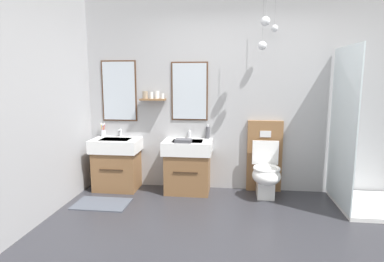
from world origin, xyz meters
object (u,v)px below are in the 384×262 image
object	(u,v)px
toilet	(265,168)
toothbrush_cup	(103,132)
vanity_sink_left	(117,163)
shower_tray	(361,174)
vanity_sink_right	(188,165)
folded_hand_towel	(183,141)
soap_dispenser	(208,132)

from	to	relation	value
toilet	toothbrush_cup	size ratio (longest dim) A/B	4.96
vanity_sink_left	shower_tray	distance (m)	3.21
vanity_sink_right	toothbrush_cup	size ratio (longest dim) A/B	3.63
shower_tray	folded_hand_towel	bearing A→B (deg)	176.33
folded_hand_towel	shower_tray	bearing A→B (deg)	-3.67
toothbrush_cup	soap_dispenser	world-z (taller)	soap_dispenser
soap_dispenser	folded_hand_towel	distance (m)	0.44
folded_hand_towel	vanity_sink_left	bearing A→B (deg)	171.66
toothbrush_cup	soap_dispenser	size ratio (longest dim) A/B	0.98
toilet	soap_dispenser	bearing A→B (deg)	167.87
vanity_sink_left	toilet	size ratio (longest dim) A/B	0.73
vanity_sink_left	vanity_sink_right	distance (m)	1.02
soap_dispenser	folded_hand_towel	bearing A→B (deg)	-133.54
toothbrush_cup	shower_tray	size ratio (longest dim) A/B	0.10
vanity_sink_left	folded_hand_towel	distance (m)	1.06
vanity_sink_right	shower_tray	distance (m)	2.19
toilet	folded_hand_towel	distance (m)	1.17
soap_dispenser	shower_tray	size ratio (longest dim) A/B	0.11
toothbrush_cup	shower_tray	bearing A→B (deg)	-7.44
folded_hand_towel	toilet	bearing A→B (deg)	7.66
vanity_sink_left	shower_tray	bearing A→B (deg)	-5.11
folded_hand_towel	soap_dispenser	bearing A→B (deg)	46.46
toothbrush_cup	folded_hand_towel	size ratio (longest dim) A/B	0.92
folded_hand_towel	shower_tray	distance (m)	2.24
soap_dispenser	vanity_sink_left	bearing A→B (deg)	-172.24
shower_tray	vanity_sink_right	bearing A→B (deg)	172.51
toilet	shower_tray	xyz separation A→B (m)	(1.12, -0.29, 0.05)
vanity_sink_left	toilet	world-z (taller)	toilet
toilet	folded_hand_towel	bearing A→B (deg)	-172.34
toilet	vanity_sink_right	bearing A→B (deg)	-179.79
toilet	shower_tray	size ratio (longest dim) A/B	0.51
vanity_sink_right	toothbrush_cup	world-z (taller)	toothbrush_cup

